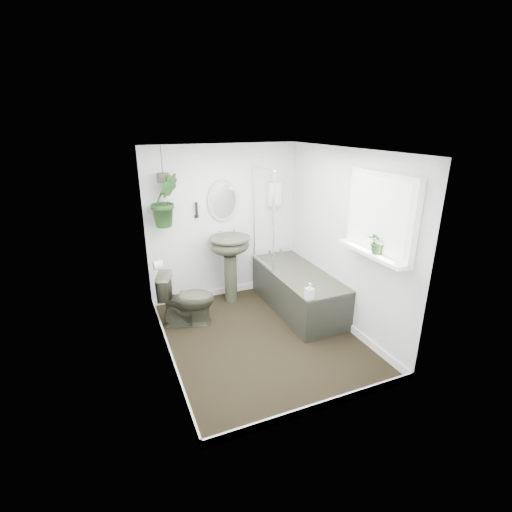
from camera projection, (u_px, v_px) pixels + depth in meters
name	position (u px, v px, depth m)	size (l,w,h in m)	color
floor	(261.00, 338.00, 4.73)	(2.30, 2.80, 0.02)	black
ceiling	(261.00, 149.00, 3.93)	(2.30, 2.80, 0.02)	white
wall_back	(224.00, 223.00, 5.55)	(2.30, 0.02, 2.30)	white
wall_front	(328.00, 304.00, 3.11)	(2.30, 0.02, 2.30)	white
wall_left	(160.00, 266.00, 3.91)	(0.02, 2.80, 2.30)	white
wall_right	(344.00, 240.00, 4.75)	(0.02, 2.80, 2.30)	white
skirting	(261.00, 334.00, 4.71)	(2.30, 2.80, 0.10)	white
bathtub	(298.00, 290.00, 5.35)	(0.72, 1.72, 0.58)	#353829
bath_screen	(264.00, 218.00, 5.31)	(0.04, 0.72, 1.40)	silver
shower_box	(274.00, 194.00, 5.64)	(0.20, 0.10, 0.35)	white
oval_mirror	(223.00, 201.00, 5.39)	(0.46, 0.03, 0.62)	tan
wall_sconce	(197.00, 210.00, 5.27)	(0.04, 0.04, 0.22)	black
toilet_roll_holder	(158.00, 265.00, 4.62)	(0.11, 0.11, 0.11)	white
window_recess	(381.00, 215.00, 3.95)	(0.08, 1.00, 0.90)	white
window_sill	(371.00, 253.00, 4.07)	(0.18, 1.00, 0.04)	white
window_blinds	(378.00, 215.00, 3.93)	(0.01, 0.86, 0.76)	white
toilet	(187.00, 299.00, 4.93)	(0.41, 0.72, 0.74)	#353829
pedestal_sink	(230.00, 270.00, 5.51)	(0.60, 0.51, 1.03)	#353829
sill_plant	(378.00, 241.00, 3.96)	(0.24, 0.20, 0.26)	black
hanging_plant	(165.00, 200.00, 4.95)	(0.40, 0.32, 0.72)	black
soap_bottle	(310.00, 291.00, 4.43)	(0.09, 0.09, 0.20)	#312D2E
hanging_pot	(163.00, 178.00, 4.85)	(0.16, 0.16, 0.12)	#46362E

